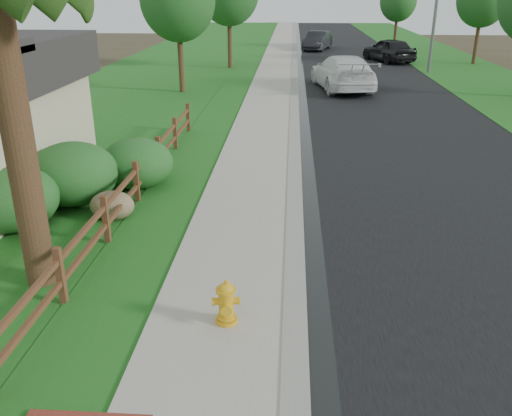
# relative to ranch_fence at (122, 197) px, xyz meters

# --- Properties ---
(road) EXTENTS (8.00, 90.00, 0.02)m
(road) POSITION_rel_ranch_fence_xyz_m (8.20, 28.60, -0.61)
(road) COLOR black
(road) RESTS_ON ground
(curb) EXTENTS (0.40, 90.00, 0.12)m
(curb) POSITION_rel_ranch_fence_xyz_m (4.00, 28.60, -0.56)
(curb) COLOR gray
(curb) RESTS_ON ground
(wet_gutter) EXTENTS (0.50, 90.00, 0.00)m
(wet_gutter) POSITION_rel_ranch_fence_xyz_m (4.35, 28.60, -0.60)
(wet_gutter) COLOR black
(wet_gutter) RESTS_ON road
(sidewalk) EXTENTS (2.20, 90.00, 0.10)m
(sidewalk) POSITION_rel_ranch_fence_xyz_m (2.70, 28.60, -0.57)
(sidewalk) COLOR #9E988A
(sidewalk) RESTS_ON ground
(grass_strip) EXTENTS (1.60, 90.00, 0.06)m
(grass_strip) POSITION_rel_ranch_fence_xyz_m (0.80, 28.60, -0.59)
(grass_strip) COLOR #19581A
(grass_strip) RESTS_ON ground
(lawn_near) EXTENTS (9.00, 90.00, 0.04)m
(lawn_near) POSITION_rel_ranch_fence_xyz_m (-4.40, 28.60, -0.60)
(lawn_near) COLOR #19581A
(lawn_near) RESTS_ON ground
(verge_far) EXTENTS (6.00, 90.00, 0.04)m
(verge_far) POSITION_rel_ranch_fence_xyz_m (15.10, 28.60, -0.60)
(verge_far) COLOR #19581A
(verge_far) RESTS_ON ground
(ranch_fence) EXTENTS (0.12, 16.92, 1.10)m
(ranch_fence) POSITION_rel_ranch_fence_xyz_m (0.00, 0.00, 0.00)
(ranch_fence) COLOR #512D1B
(ranch_fence) RESTS_ON ground
(fire_hydrant) EXTENTS (0.50, 0.41, 0.77)m
(fire_hydrant) POSITION_rel_ranch_fence_xyz_m (2.89, -4.09, -0.16)
(fire_hydrant) COLOR gold
(fire_hydrant) RESTS_ON sidewalk
(white_suv) EXTENTS (3.45, 6.42, 1.77)m
(white_suv) POSITION_rel_ranch_fence_xyz_m (6.53, 17.95, 0.29)
(white_suv) COLOR white
(white_suv) RESTS_ON road
(dark_car_mid) EXTENTS (3.65, 5.28, 1.67)m
(dark_car_mid) POSITION_rel_ranch_fence_xyz_m (10.80, 29.58, 0.24)
(dark_car_mid) COLOR black
(dark_car_mid) RESTS_ON road
(dark_car_far) EXTENTS (2.80, 4.90, 1.53)m
(dark_car_far) POSITION_rel_ranch_fence_xyz_m (5.96, 36.98, 0.17)
(dark_car_far) COLOR black
(dark_car_far) RESTS_ON road
(boulder) EXTENTS (1.26, 1.11, 0.70)m
(boulder) POSITION_rel_ranch_fence_xyz_m (-0.30, 0.11, -0.27)
(boulder) COLOR brown
(boulder) RESTS_ON ground
(shrub_b) EXTENTS (2.69, 2.69, 1.57)m
(shrub_b) POSITION_rel_ranch_fence_xyz_m (-1.56, 1.08, 0.17)
(shrub_b) COLOR #214C1B
(shrub_b) RESTS_ON ground
(shrub_c) EXTENTS (2.10, 2.10, 1.45)m
(shrub_c) POSITION_rel_ranch_fence_xyz_m (-2.32, -0.55, 0.11)
(shrub_c) COLOR #214C1B
(shrub_c) RESTS_ON ground
(shrub_d) EXTENTS (2.56, 2.56, 1.34)m
(shrub_d) POSITION_rel_ranch_fence_xyz_m (-0.30, 2.37, 0.05)
(shrub_d) COLOR #214C1B
(shrub_d) RESTS_ON ground
(tree_far_right) EXTENTS (3.05, 3.05, 5.62)m
(tree_far_right) POSITION_rel_ranch_fence_xyz_m (12.60, 37.77, 3.31)
(tree_far_right) COLOR #342315
(tree_far_right) RESTS_ON ground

